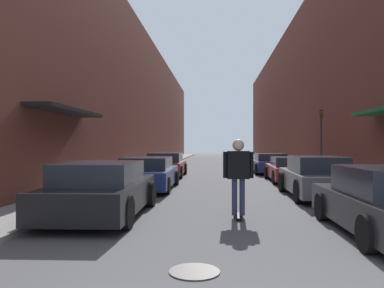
% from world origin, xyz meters
% --- Properties ---
extents(ground, '(135.81, 135.81, 0.00)m').
position_xyz_m(ground, '(0.00, 24.69, 0.00)').
color(ground, '#515154').
extents(curb_strip_left, '(1.80, 61.73, 0.12)m').
position_xyz_m(curb_strip_left, '(-4.96, 30.87, 0.06)').
color(curb_strip_left, gray).
rests_on(curb_strip_left, ground).
extents(curb_strip_right, '(1.80, 61.73, 0.12)m').
position_xyz_m(curb_strip_right, '(4.96, 30.87, 0.06)').
color(curb_strip_right, gray).
rests_on(curb_strip_right, ground).
extents(building_row_left, '(4.90, 61.73, 10.73)m').
position_xyz_m(building_row_left, '(-7.86, 30.86, 5.37)').
color(building_row_left, brown).
rests_on(building_row_left, ground).
extents(building_row_right, '(4.90, 61.73, 11.92)m').
position_xyz_m(building_row_right, '(7.86, 30.86, 5.96)').
color(building_row_right, brown).
rests_on(building_row_right, ground).
extents(parked_car_left_0, '(2.07, 4.64, 1.32)m').
position_xyz_m(parked_car_left_0, '(-3.08, 7.03, 0.64)').
color(parked_car_left_0, black).
rests_on(parked_car_left_0, ground).
extents(parked_car_left_1, '(2.05, 4.77, 1.25)m').
position_xyz_m(parked_car_left_1, '(-2.96, 12.51, 0.61)').
color(parked_car_left_1, navy).
rests_on(parked_car_left_1, ground).
extents(parked_car_left_2, '(2.02, 4.41, 1.29)m').
position_xyz_m(parked_car_left_2, '(-3.05, 18.39, 0.62)').
color(parked_car_left_2, maroon).
rests_on(parked_car_left_2, ground).
extents(parked_car_right_1, '(1.86, 4.51, 1.35)m').
position_xyz_m(parked_car_right_1, '(2.94, 10.68, 0.66)').
color(parked_car_right_1, '#515459').
rests_on(parked_car_right_1, ground).
extents(parked_car_right_2, '(1.95, 4.44, 1.16)m').
position_xyz_m(parked_car_right_2, '(3.11, 15.94, 0.57)').
color(parked_car_right_2, maroon).
rests_on(parked_car_right_2, ground).
extents(parked_car_right_3, '(2.04, 4.00, 1.20)m').
position_xyz_m(parked_car_right_3, '(2.89, 20.78, 0.59)').
color(parked_car_right_3, navy).
rests_on(parked_car_right_3, ground).
extents(skateboarder, '(0.72, 0.78, 1.86)m').
position_xyz_m(skateboarder, '(0.20, 7.00, 1.15)').
color(skateboarder, black).
rests_on(skateboarder, ground).
extents(manhole_cover, '(0.70, 0.70, 0.02)m').
position_xyz_m(manhole_cover, '(-0.61, 3.23, 0.01)').
color(manhole_cover, '#332D28').
rests_on(manhole_cover, ground).
extents(traffic_light, '(0.16, 0.22, 3.44)m').
position_xyz_m(traffic_light, '(5.19, 18.25, 2.25)').
color(traffic_light, '#2D2D2D').
rests_on(traffic_light, curb_strip_right).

